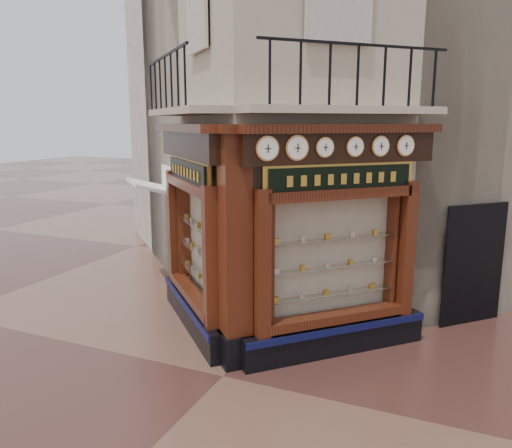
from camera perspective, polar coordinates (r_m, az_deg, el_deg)
The scene contains 17 objects.
ground at distance 8.40m, azimuth -3.81°, elevation -16.96°, with size 80.00×80.00×0.00m, color #472721.
main_building at distance 13.31m, azimuth 8.77°, elevation 20.04°, with size 8.00×8.00×12.00m, color #BEAC94.
neighbour_left at distance 16.35m, azimuth 2.25°, elevation 16.79°, with size 8.00×8.00×11.00m, color beige.
neighbour_right at distance 15.28m, azimuth 20.61°, elevation 16.45°, with size 8.00×8.00×11.00m, color beige.
shopfront_left at distance 9.65m, azimuth -7.16°, elevation -0.68°, with size 2.86×2.86×3.98m.
shopfront_right at distance 8.61m, azimuth 9.23°, elevation -2.25°, with size 2.86×2.86×3.98m.
corner_pilaster at distance 8.10m, azimuth -2.38°, elevation -3.20°, with size 0.85×0.85×3.98m.
balcony at distance 8.73m, azimuth 0.37°, elevation 12.93°, with size 5.94×2.97×1.03m.
clock_a at distance 7.58m, azimuth 1.29°, elevation 8.62°, with size 0.31×0.31×0.38m.
clock_b at distance 7.78m, azimuth 4.70°, elevation 8.66°, with size 0.31×0.31×0.39m.
clock_c at distance 8.01m, azimuth 7.86°, elevation 8.68°, with size 0.26×0.26×0.32m.
clock_d at distance 8.30m, azimuth 11.23°, elevation 8.66°, with size 0.27×0.27×0.33m.
clock_e at distance 8.57m, azimuth 14.02°, elevation 8.63°, with size 0.28×0.28×0.34m.
clock_f at distance 8.87m, azimuth 16.70°, elevation 8.57°, with size 0.29×0.29×0.36m.
awning at distance 12.85m, azimuth -11.35°, elevation -6.85°, with size 1.69×1.01×0.08m, color white, non-canonical shape.
signboard_left at distance 9.46m, azimuth -7.79°, elevation 5.95°, with size 2.00×2.00×0.53m.
signboard_right at distance 8.35m, azimuth 9.75°, elevation 5.15°, with size 2.03×2.03×0.54m.
Camera 1 is at (3.41, -6.55, 4.01)m, focal length 35.00 mm.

